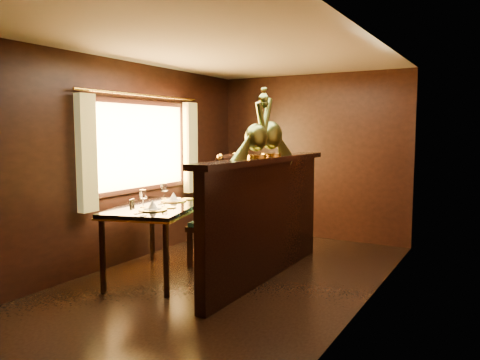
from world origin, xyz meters
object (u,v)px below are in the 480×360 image
(chair_right, at_px, (256,206))
(chair_left, at_px, (222,208))
(peacock_right, at_px, (271,123))
(peacock_left, at_px, (256,125))
(dining_table, at_px, (158,212))

(chair_right, bearing_deg, chair_left, -110.14)
(chair_right, bearing_deg, peacock_right, -54.78)
(chair_right, xyz_separation_m, peacock_right, (0.51, -0.63, 1.06))
(chair_left, relative_size, peacock_right, 1.85)
(chair_right, distance_m, peacock_right, 1.33)
(chair_right, relative_size, peacock_left, 1.88)
(chair_left, height_order, chair_right, chair_left)
(peacock_right, bearing_deg, chair_right, 129.37)
(dining_table, height_order, chair_left, chair_left)
(chair_right, xyz_separation_m, peacock_left, (0.51, -0.97, 1.03))
(chair_right, relative_size, peacock_right, 1.73)
(dining_table, distance_m, chair_right, 1.40)
(chair_left, xyz_separation_m, chair_right, (0.17, 0.58, -0.05))
(chair_left, bearing_deg, dining_table, -126.58)
(peacock_left, height_order, peacock_right, peacock_right)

